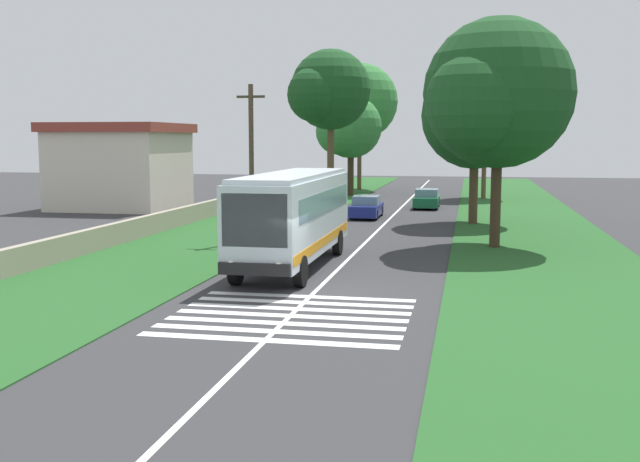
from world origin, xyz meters
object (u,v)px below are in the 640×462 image
(trailing_car_0, at_px, (367,208))
(roadside_tree_right_1, at_px, (483,115))
(roadside_building, at_px, (121,165))
(roadside_tree_left_0, at_px, (348,129))
(roadside_tree_right_0, at_px, (494,97))
(coach_bus, at_px, (294,213))
(roadside_tree_left_2, at_px, (328,92))
(roadside_tree_right_2, at_px, (472,118))
(utility_pole, at_px, (251,160))
(roadside_tree_left_1, at_px, (357,104))
(trailing_car_1, at_px, (427,199))

(trailing_car_0, bearing_deg, roadside_tree_right_1, -23.01)
(trailing_car_0, height_order, roadside_building, roadside_building)
(roadside_tree_left_0, xyz_separation_m, roadside_tree_right_0, (-30.79, -11.72, 1.01))
(coach_bus, height_order, roadside_tree_right_1, roadside_tree_right_1)
(roadside_tree_left_2, bearing_deg, roadside_tree_right_0, -148.75)
(roadside_tree_right_2, bearing_deg, utility_pole, 133.62)
(trailing_car_0, xyz_separation_m, roadside_tree_left_2, (6.24, 3.69, 7.76))
(roadside_tree_left_2, distance_m, roadside_tree_right_0, 21.66)
(coach_bus, height_order, roadside_tree_left_1, roadside_tree_left_1)
(coach_bus, distance_m, trailing_car_0, 19.38)
(utility_pole, bearing_deg, roadside_tree_right_2, -46.38)
(trailing_car_0, xyz_separation_m, trailing_car_1, (7.61, -3.42, 0.00))
(roadside_tree_left_2, xyz_separation_m, roadside_building, (-2.96, 14.91, -5.29))
(coach_bus, xyz_separation_m, roadside_tree_left_0, (37.87, 3.94, 3.81))
(coach_bus, distance_m, roadside_tree_right_2, 18.81)
(roadside_tree_left_2, bearing_deg, roadside_tree_right_2, -129.76)
(roadside_tree_left_1, height_order, utility_pole, roadside_tree_left_1)
(roadside_tree_left_1, bearing_deg, utility_pole, -179.12)
(utility_pole, bearing_deg, roadside_tree_left_2, -1.03)
(trailing_car_1, relative_size, roadside_tree_right_1, 0.43)
(roadside_tree_left_0, relative_size, roadside_tree_right_1, 0.88)
(utility_pole, distance_m, roadside_building, 21.40)
(roadside_building, bearing_deg, roadside_tree_right_2, -102.47)
(roadside_building, bearing_deg, roadside_tree_left_2, -78.76)
(roadside_tree_left_1, bearing_deg, coach_bus, -174.59)
(trailing_car_1, bearing_deg, coach_bus, 172.22)
(coach_bus, bearing_deg, roadside_tree_right_0, -47.68)
(roadside_tree_left_0, distance_m, roadside_tree_right_2, 23.45)
(coach_bus, height_order, roadside_tree_right_2, roadside_tree_right_2)
(roadside_tree_left_1, relative_size, roadside_tree_right_2, 1.30)
(roadside_tree_right_0, bearing_deg, trailing_car_1, 11.68)
(roadside_tree_left_0, distance_m, roadside_tree_right_1, 11.75)
(roadside_tree_left_0, height_order, roadside_building, roadside_tree_left_0)
(trailing_car_0, bearing_deg, roadside_tree_left_1, 9.83)
(trailing_car_1, bearing_deg, roadside_tree_right_2, -162.40)
(roadside_tree_right_0, relative_size, roadside_building, 1.21)
(coach_bus, relative_size, roadside_tree_right_2, 1.16)
(coach_bus, relative_size, trailing_car_0, 2.60)
(trailing_car_1, distance_m, roadside_tree_left_1, 22.15)
(roadside_tree_left_0, relative_size, roadside_tree_right_0, 0.84)
(roadside_tree_right_2, bearing_deg, coach_bus, 158.19)
(utility_pole, bearing_deg, roadside_tree_right_0, -89.35)
(trailing_car_0, xyz_separation_m, roadside_tree_right_1, (17.54, -7.45, 6.37))
(trailing_car_1, bearing_deg, utility_pole, 159.56)
(roadside_tree_left_1, bearing_deg, trailing_car_0, -170.17)
(roadside_tree_left_2, relative_size, roadside_tree_right_2, 1.20)
(roadside_tree_right_1, bearing_deg, coach_bus, 168.18)
(roadside_tree_right_0, distance_m, utility_pole, 11.92)
(roadside_tree_left_0, height_order, roadside_tree_left_1, roadside_tree_left_1)
(trailing_car_1, height_order, roadside_tree_left_0, roadside_tree_left_0)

